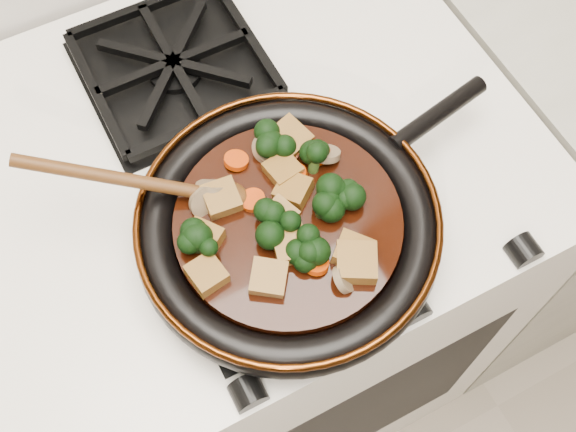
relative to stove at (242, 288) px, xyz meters
name	(u,v)px	position (x,y,z in m)	size (l,w,h in m)	color
stove	(242,288)	(0.00, 0.00, 0.00)	(0.76, 0.60, 0.90)	white
burner_grate_front	(273,241)	(0.00, -0.14, 0.46)	(0.23, 0.23, 0.03)	black
burner_grate_back	(174,67)	(0.00, 0.14, 0.46)	(0.23, 0.23, 0.03)	black
skillet	(290,226)	(0.02, -0.14, 0.49)	(0.46, 0.34, 0.05)	black
braising_sauce	(288,225)	(0.02, -0.15, 0.50)	(0.25, 0.25, 0.02)	black
tofu_cube_0	(283,171)	(0.04, -0.09, 0.52)	(0.03, 0.03, 0.02)	brown
tofu_cube_1	(279,217)	(0.01, -0.14, 0.52)	(0.03, 0.03, 0.02)	brown
tofu_cube_2	(222,199)	(-0.04, -0.09, 0.52)	(0.04, 0.04, 0.02)	brown
tofu_cube_3	(268,278)	(-0.03, -0.20, 0.52)	(0.04, 0.04, 0.02)	brown
tofu_cube_4	(204,238)	(-0.07, -0.13, 0.52)	(0.04, 0.03, 0.02)	brown
tofu_cube_5	(290,245)	(0.00, -0.18, 0.52)	(0.04, 0.03, 0.02)	brown
tofu_cube_6	(352,252)	(0.06, -0.21, 0.52)	(0.04, 0.04, 0.02)	brown
tofu_cube_7	(289,139)	(0.06, -0.06, 0.52)	(0.04, 0.04, 0.02)	brown
tofu_cube_8	(356,263)	(0.06, -0.23, 0.52)	(0.04, 0.04, 0.02)	brown
tofu_cube_9	(293,190)	(0.04, -0.12, 0.52)	(0.03, 0.03, 0.02)	brown
tofu_cube_10	(207,275)	(-0.09, -0.16, 0.52)	(0.03, 0.04, 0.02)	brown
broccoli_floret_0	(337,195)	(0.08, -0.15, 0.52)	(0.06, 0.06, 0.05)	black
broccoli_floret_1	(321,210)	(0.05, -0.15, 0.52)	(0.06, 0.06, 0.05)	black
broccoli_floret_2	(275,144)	(0.05, -0.06, 0.52)	(0.06, 0.06, 0.05)	black
broccoli_floret_3	(303,249)	(0.01, -0.19, 0.52)	(0.06, 0.06, 0.05)	black
broccoli_floret_4	(276,222)	(0.00, -0.15, 0.52)	(0.06, 0.06, 0.06)	black
broccoli_floret_5	(314,163)	(0.07, -0.10, 0.52)	(0.06, 0.06, 0.06)	black
broccoli_floret_6	(197,244)	(-0.08, -0.13, 0.52)	(0.06, 0.06, 0.05)	black
carrot_coin_0	(253,200)	(-0.01, -0.11, 0.51)	(0.03, 0.03, 0.01)	#BB3405
carrot_coin_1	(288,150)	(0.06, -0.07, 0.51)	(0.03, 0.03, 0.01)	#BB3405
carrot_coin_2	(236,160)	(0.00, -0.05, 0.51)	(0.03, 0.03, 0.01)	#BB3405
carrot_coin_3	(319,154)	(0.09, -0.09, 0.51)	(0.03, 0.03, 0.01)	#BB3405
carrot_coin_4	(294,175)	(0.05, -0.10, 0.51)	(0.03, 0.03, 0.01)	#BB3405
carrot_coin_5	(316,264)	(0.02, -0.21, 0.51)	(0.03, 0.03, 0.01)	#BB3405
mushroom_slice_0	(206,203)	(-0.05, -0.09, 0.52)	(0.04, 0.04, 0.01)	brown
mushroom_slice_1	(325,154)	(0.09, -0.09, 0.52)	(0.03, 0.03, 0.01)	brown
mushroom_slice_2	(266,149)	(0.04, -0.06, 0.52)	(0.03, 0.03, 0.01)	brown
mushroom_slice_3	(343,279)	(0.03, -0.23, 0.52)	(0.03, 0.03, 0.01)	brown
mushroom_slice_4	(213,187)	(-0.04, -0.07, 0.52)	(0.04, 0.04, 0.01)	brown
wooden_spoon	(167,187)	(-0.08, -0.06, 0.53)	(0.14, 0.10, 0.22)	#4E2B10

